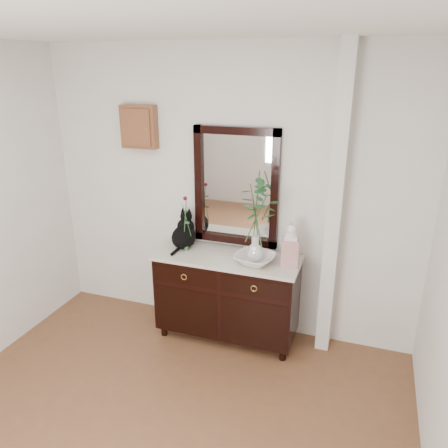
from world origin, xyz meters
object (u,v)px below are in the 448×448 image
at_px(sideboard, 227,293).
at_px(cat, 184,230).
at_px(ginger_jar, 291,244).
at_px(lotus_bowl, 255,259).

height_order(sideboard, cat, cat).
bearing_deg(ginger_jar, lotus_bowl, -167.45).
xyz_separation_m(sideboard, lotus_bowl, (0.27, -0.06, 0.42)).
xyz_separation_m(cat, ginger_jar, (1.03, -0.06, 0.02)).
relative_size(cat, ginger_jar, 0.91).
height_order(lotus_bowl, ginger_jar, ginger_jar).
distance_m(sideboard, cat, 0.73).
bearing_deg(ginger_jar, cat, 176.49).
relative_size(cat, lotus_bowl, 1.03).
bearing_deg(ginger_jar, sideboard, -179.44).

